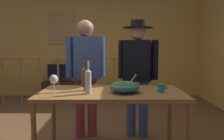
{
  "coord_description": "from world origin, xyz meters",
  "views": [
    {
      "loc": [
        0.39,
        -3.11,
        1.29
      ],
      "look_at": [
        0.38,
        -0.28,
        1.0
      ],
      "focal_mm": 36.47,
      "sensor_mm": 36.0,
      "label": 1
    }
  ],
  "objects_px": {
    "wine_glass": "(54,80)",
    "mug_teal": "(161,88)",
    "flat_screen_tv": "(61,71)",
    "wine_bottle_dark": "(87,79)",
    "tv_console": "(61,90)",
    "wine_bottle_amber": "(84,76)",
    "salad_bowl": "(125,86)",
    "framed_picture": "(61,28)",
    "person_standing_right": "(138,68)",
    "person_standing_left": "(86,69)",
    "serving_table": "(112,98)",
    "wine_bottle_clear": "(88,81)",
    "stair_railing": "(79,74)"
  },
  "relations": [
    {
      "from": "framed_picture",
      "to": "serving_table",
      "type": "distance_m",
      "value": 3.85
    },
    {
      "from": "stair_railing",
      "to": "flat_screen_tv",
      "type": "height_order",
      "value": "stair_railing"
    },
    {
      "from": "framed_picture",
      "to": "wine_bottle_dark",
      "type": "bearing_deg",
      "value": -73.18
    },
    {
      "from": "tv_console",
      "to": "wine_bottle_dark",
      "type": "height_order",
      "value": "wine_bottle_dark"
    },
    {
      "from": "wine_glass",
      "to": "stair_railing",
      "type": "bearing_deg",
      "value": 92.61
    },
    {
      "from": "serving_table",
      "to": "wine_bottle_clear",
      "type": "relative_size",
      "value": 4.59
    },
    {
      "from": "wine_bottle_clear",
      "to": "salad_bowl",
      "type": "bearing_deg",
      "value": 9.76
    },
    {
      "from": "wine_bottle_clear",
      "to": "mug_teal",
      "type": "xyz_separation_m",
      "value": [
        0.78,
        0.08,
        -0.09
      ]
    },
    {
      "from": "wine_bottle_dark",
      "to": "wine_bottle_amber",
      "type": "relative_size",
      "value": 0.99
    },
    {
      "from": "stair_railing",
      "to": "wine_glass",
      "type": "bearing_deg",
      "value": -87.39
    },
    {
      "from": "framed_picture",
      "to": "tv_console",
      "type": "relative_size",
      "value": 0.89
    },
    {
      "from": "flat_screen_tv",
      "to": "mug_teal",
      "type": "xyz_separation_m",
      "value": [
        1.82,
        -3.2,
        0.17
      ]
    },
    {
      "from": "serving_table",
      "to": "salad_bowl",
      "type": "height_order",
      "value": "salad_bowl"
    },
    {
      "from": "wine_glass",
      "to": "serving_table",
      "type": "bearing_deg",
      "value": 7.11
    },
    {
      "from": "serving_table",
      "to": "wine_bottle_dark",
      "type": "relative_size",
      "value": 4.9
    },
    {
      "from": "person_standing_left",
      "to": "wine_glass",
      "type": "bearing_deg",
      "value": 55.03
    },
    {
      "from": "flat_screen_tv",
      "to": "person_standing_left",
      "type": "bearing_deg",
      "value": -69.27
    },
    {
      "from": "tv_console",
      "to": "wine_glass",
      "type": "xyz_separation_m",
      "value": [
        0.67,
        -3.25,
        0.73
      ]
    },
    {
      "from": "tv_console",
      "to": "wine_bottle_dark",
      "type": "distance_m",
      "value": 3.36
    },
    {
      "from": "person_standing_left",
      "to": "wine_bottle_amber",
      "type": "bearing_deg",
      "value": 75.51
    },
    {
      "from": "framed_picture",
      "to": "salad_bowl",
      "type": "xyz_separation_m",
      "value": [
        1.45,
        -3.53,
        -0.89
      ]
    },
    {
      "from": "stair_railing",
      "to": "wine_bottle_dark",
      "type": "bearing_deg",
      "value": -79.53
    },
    {
      "from": "flat_screen_tv",
      "to": "person_standing_right",
      "type": "relative_size",
      "value": 0.38
    },
    {
      "from": "serving_table",
      "to": "person_standing_left",
      "type": "relative_size",
      "value": 0.95
    },
    {
      "from": "tv_console",
      "to": "flat_screen_tv",
      "type": "relative_size",
      "value": 1.45
    },
    {
      "from": "tv_console",
      "to": "wine_bottle_dark",
      "type": "xyz_separation_m",
      "value": [
        1.01,
        -3.12,
        0.72
      ]
    },
    {
      "from": "framed_picture",
      "to": "wine_bottle_clear",
      "type": "bearing_deg",
      "value": -73.5
    },
    {
      "from": "wine_glass",
      "to": "wine_bottle_clear",
      "type": "relative_size",
      "value": 0.57
    },
    {
      "from": "flat_screen_tv",
      "to": "wine_bottle_dark",
      "type": "relative_size",
      "value": 1.94
    },
    {
      "from": "wine_bottle_dark",
      "to": "person_standing_left",
      "type": "height_order",
      "value": "person_standing_left"
    },
    {
      "from": "wine_bottle_clear",
      "to": "person_standing_left",
      "type": "bearing_deg",
      "value": 98.15
    },
    {
      "from": "salad_bowl",
      "to": "wine_bottle_amber",
      "type": "bearing_deg",
      "value": 141.69
    },
    {
      "from": "framed_picture",
      "to": "person_standing_right",
      "type": "relative_size",
      "value": 0.48
    },
    {
      "from": "wine_glass",
      "to": "tv_console",
      "type": "bearing_deg",
      "value": 101.61
    },
    {
      "from": "wine_glass",
      "to": "wine_bottle_clear",
      "type": "distance_m",
      "value": 0.38
    },
    {
      "from": "tv_console",
      "to": "salad_bowl",
      "type": "bearing_deg",
      "value": -66.29
    },
    {
      "from": "framed_picture",
      "to": "wine_bottle_amber",
      "type": "distance_m",
      "value": 3.4
    },
    {
      "from": "wine_glass",
      "to": "mug_teal",
      "type": "distance_m",
      "value": 1.15
    },
    {
      "from": "framed_picture",
      "to": "wine_bottle_amber",
      "type": "relative_size",
      "value": 2.47
    },
    {
      "from": "salad_bowl",
      "to": "wine_glass",
      "type": "xyz_separation_m",
      "value": [
        -0.76,
        -0.01,
        0.07
      ]
    },
    {
      "from": "mug_teal",
      "to": "wine_bottle_dark",
      "type": "bearing_deg",
      "value": 172.25
    },
    {
      "from": "salad_bowl",
      "to": "wine_bottle_clear",
      "type": "distance_m",
      "value": 0.4
    },
    {
      "from": "wine_glass",
      "to": "person_standing_right",
      "type": "distance_m",
      "value": 1.27
    },
    {
      "from": "wine_bottle_amber",
      "to": "mug_teal",
      "type": "relative_size",
      "value": 2.98
    },
    {
      "from": "stair_railing",
      "to": "person_standing_left",
      "type": "bearing_deg",
      "value": -78.46
    },
    {
      "from": "tv_console",
      "to": "person_standing_right",
      "type": "xyz_separation_m",
      "value": [
        1.65,
        -2.46,
        0.78
      ]
    },
    {
      "from": "wine_glass",
      "to": "mug_teal",
      "type": "height_order",
      "value": "wine_glass"
    },
    {
      "from": "framed_picture",
      "to": "salad_bowl",
      "type": "bearing_deg",
      "value": -67.68
    },
    {
      "from": "tv_console",
      "to": "wine_bottle_amber",
      "type": "bearing_deg",
      "value": -71.81
    },
    {
      "from": "stair_railing",
      "to": "tv_console",
      "type": "bearing_deg",
      "value": 130.0
    }
  ]
}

